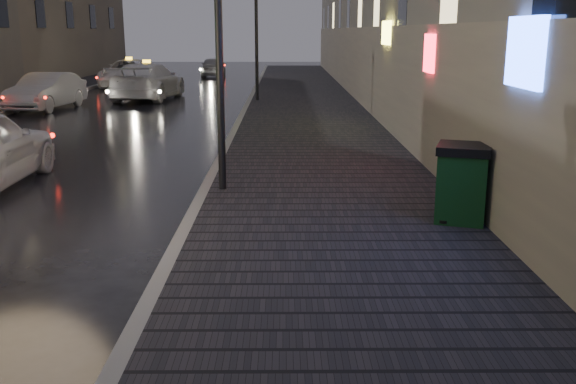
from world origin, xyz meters
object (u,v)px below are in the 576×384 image
(taxi_mid, at_px, (148,81))
(taxi_far, at_px, (130,73))
(lamp_far, at_px, (256,20))
(car_left_mid, at_px, (46,91))
(car_far, at_px, (213,67))
(trash_bin, at_px, (462,182))
(lamp_near, at_px, (218,6))

(taxi_mid, height_order, taxi_far, taxi_mid)
(lamp_far, relative_size, car_left_mid, 1.21)
(car_far, bearing_deg, car_left_mid, 71.93)
(trash_bin, relative_size, taxi_far, 0.23)
(taxi_far, bearing_deg, taxi_mid, -67.88)
(lamp_near, height_order, car_far, lamp_near)
(lamp_near, relative_size, car_left_mid, 1.21)
(car_left_mid, height_order, taxi_mid, taxi_mid)
(car_left_mid, bearing_deg, car_far, 82.71)
(car_left_mid, relative_size, taxi_far, 0.80)
(taxi_mid, bearing_deg, car_far, -90.24)
(taxi_mid, bearing_deg, trash_bin, 119.90)
(lamp_far, bearing_deg, taxi_far, 131.33)
(trash_bin, bearing_deg, lamp_far, 120.79)
(lamp_far, distance_m, taxi_mid, 5.95)
(lamp_far, distance_m, taxi_far, 11.62)
(trash_bin, bearing_deg, taxi_mid, 132.94)
(trash_bin, relative_size, car_far, 0.31)
(lamp_far, distance_m, trash_bin, 18.75)
(car_left_mid, distance_m, taxi_mid, 5.00)
(lamp_near, relative_size, taxi_mid, 0.93)
(lamp_near, distance_m, car_far, 32.43)
(trash_bin, bearing_deg, car_far, 120.95)
(lamp_near, height_order, lamp_far, same)
(taxi_mid, bearing_deg, car_left_mid, 54.90)
(lamp_near, relative_size, trash_bin, 4.34)
(lamp_far, xyz_separation_m, trash_bin, (3.95, -18.13, -2.72))
(lamp_near, distance_m, trash_bin, 5.25)
(lamp_far, xyz_separation_m, car_far, (-3.61, 16.10, -2.82))
(lamp_far, relative_size, taxi_mid, 0.93)
(car_left_mid, xyz_separation_m, taxi_far, (0.84, 10.60, 0.03))
(trash_bin, height_order, taxi_far, taxi_far)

